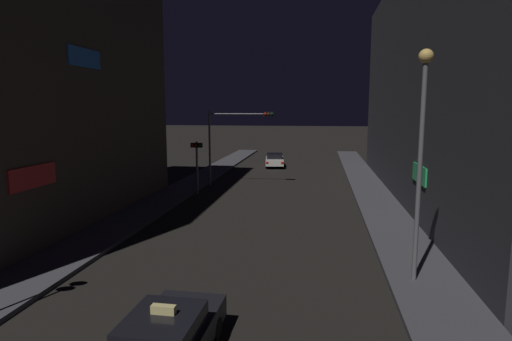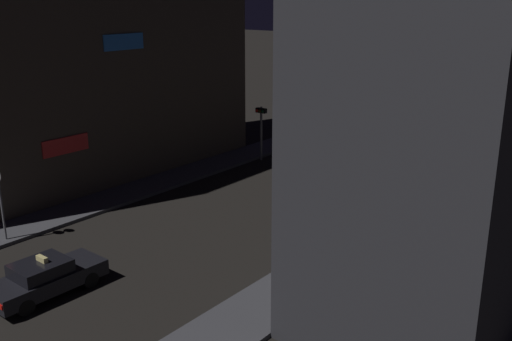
{
  "view_description": "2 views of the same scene",
  "coord_description": "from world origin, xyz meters",
  "px_view_note": "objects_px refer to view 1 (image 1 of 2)",
  "views": [
    {
      "loc": [
        3.16,
        -1.22,
        6.03
      ],
      "look_at": [
        0.09,
        19.33,
        3.01
      ],
      "focal_mm": 29.88,
      "sensor_mm": 36.0,
      "label": 1
    },
    {
      "loc": [
        18.32,
        -3.22,
        11.02
      ],
      "look_at": [
        -0.64,
        21.0,
        1.69
      ],
      "focal_mm": 40.72,
      "sensor_mm": 36.0,
      "label": 2
    }
  ],
  "objects_px": {
    "traffic_light_overhead": "(233,132)",
    "street_lamp_near_block": "(422,134)",
    "far_car": "(275,160)",
    "traffic_light_left_kerb": "(197,157)",
    "taxi": "(165,341)"
  },
  "relations": [
    {
      "from": "far_car",
      "to": "taxi",
      "type": "bearing_deg",
      "value": -88.09
    },
    {
      "from": "street_lamp_near_block",
      "to": "traffic_light_left_kerb",
      "type": "bearing_deg",
      "value": 129.96
    },
    {
      "from": "traffic_light_overhead",
      "to": "street_lamp_near_block",
      "type": "height_order",
      "value": "street_lamp_near_block"
    },
    {
      "from": "taxi",
      "to": "street_lamp_near_block",
      "type": "bearing_deg",
      "value": 41.36
    },
    {
      "from": "traffic_light_left_kerb",
      "to": "traffic_light_overhead",
      "type": "bearing_deg",
      "value": 62.09
    },
    {
      "from": "taxi",
      "to": "far_car",
      "type": "xyz_separation_m",
      "value": [
        -1.17,
        35.2,
        -0.0
      ]
    },
    {
      "from": "traffic_light_left_kerb",
      "to": "taxi",
      "type": "bearing_deg",
      "value": -75.73
    },
    {
      "from": "far_car",
      "to": "traffic_light_left_kerb",
      "type": "xyz_separation_m",
      "value": [
        -3.93,
        -15.14,
        1.95
      ]
    },
    {
      "from": "taxi",
      "to": "street_lamp_near_block",
      "type": "xyz_separation_m",
      "value": [
        6.74,
        5.93,
        4.47
      ]
    },
    {
      "from": "traffic_light_overhead",
      "to": "street_lamp_near_block",
      "type": "relative_size",
      "value": 0.76
    },
    {
      "from": "taxi",
      "to": "traffic_light_left_kerb",
      "type": "bearing_deg",
      "value": 104.27
    },
    {
      "from": "taxi",
      "to": "far_car",
      "type": "height_order",
      "value": "taxi"
    },
    {
      "from": "traffic_light_overhead",
      "to": "street_lamp_near_block",
      "type": "xyz_separation_m",
      "value": [
        9.94,
        -17.72,
        0.96
      ]
    },
    {
      "from": "far_car",
      "to": "traffic_light_overhead",
      "type": "bearing_deg",
      "value": -99.97
    },
    {
      "from": "far_car",
      "to": "traffic_light_overhead",
      "type": "height_order",
      "value": "traffic_light_overhead"
    }
  ]
}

